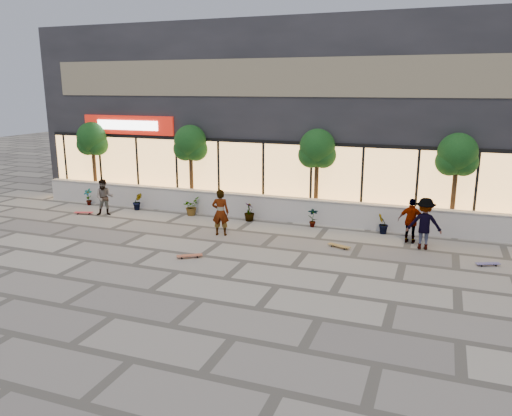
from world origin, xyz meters
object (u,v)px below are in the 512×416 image
(tree_east, at_px, (457,157))
(skater_center, at_px, (220,212))
(skater_right_near, at_px, (411,221))
(skateboard_left, at_px, (84,212))
(tree_mideast, at_px, (317,151))
(tree_midwest, at_px, (190,145))
(skateboard_center, at_px, (190,256))
(skater_right_far, at_px, (424,224))
(skateboard_right_near, at_px, (339,246))
(skateboard_right_far, at_px, (488,264))
(skater_left, at_px, (104,197))
(tree_west, at_px, (92,141))

(tree_east, height_order, skater_center, tree_east)
(skater_right_near, distance_m, skateboard_left, 14.17)
(tree_mideast, distance_m, skateboard_left, 10.82)
(tree_midwest, distance_m, skateboard_left, 5.71)
(tree_midwest, distance_m, skater_right_near, 10.53)
(tree_midwest, height_order, skateboard_center, tree_midwest)
(tree_midwest, xyz_separation_m, skater_right_far, (10.56, -2.62, -2.06))
(tree_midwest, bearing_deg, skateboard_right_near, -24.83)
(tree_east, relative_size, skater_center, 2.16)
(skateboard_left, bearing_deg, tree_mideast, -3.35)
(skater_center, distance_m, skateboard_right_far, 9.53)
(skater_right_far, relative_size, skateboard_right_near, 2.13)
(tree_midwest, xyz_separation_m, tree_east, (11.50, 0.00, 0.00))
(tree_east, xyz_separation_m, skater_left, (-14.50, -2.61, -2.17))
(tree_east, bearing_deg, tree_mideast, 180.00)
(tree_east, bearing_deg, tree_midwest, 180.00)
(skateboard_right_far, bearing_deg, tree_midwest, 139.68)
(tree_east, distance_m, skater_left, 14.89)
(skater_right_far, height_order, skateboard_right_near, skater_right_far)
(skater_center, xyz_separation_m, skater_right_far, (7.44, 0.98, 0.02))
(tree_mideast, distance_m, skater_left, 9.62)
(tree_mideast, relative_size, skater_left, 2.40)
(skater_center, relative_size, skater_right_near, 1.09)
(skateboard_center, bearing_deg, skateboard_right_near, -0.70)
(tree_midwest, relative_size, skater_right_far, 2.11)
(tree_west, bearing_deg, skateboard_right_far, -11.66)
(skateboard_center, bearing_deg, skater_left, 115.83)
(tree_midwest, xyz_separation_m, skateboard_right_near, (7.76, -3.59, -2.90))
(skateboard_right_near, bearing_deg, skater_right_near, 52.87)
(tree_mideast, distance_m, tree_east, 5.50)
(tree_west, bearing_deg, skater_right_far, -9.28)
(tree_east, height_order, skater_right_far, tree_east)
(skater_left, distance_m, skateboard_right_near, 10.83)
(skateboard_left, bearing_deg, tree_west, 98.46)
(skater_right_far, distance_m, skateboard_right_near, 3.08)
(skater_left, distance_m, skateboard_center, 7.35)
(skateboard_center, distance_m, skateboard_right_far, 9.75)
(skater_center, bearing_deg, skateboard_center, 79.43)
(skateboard_center, relative_size, skateboard_right_near, 0.97)
(tree_east, height_order, skater_left, tree_east)
(tree_mideast, xyz_separation_m, skateboard_left, (-10.04, -2.82, -2.90))
(tree_east, xyz_separation_m, skateboard_center, (-8.26, -6.42, -2.90))
(skater_right_far, bearing_deg, tree_west, -12.43)
(tree_west, xyz_separation_m, skater_center, (8.62, -3.61, -2.08))
(skater_left, distance_m, skater_right_far, 13.57)
(skater_left, distance_m, skateboard_left, 1.28)
(skater_right_far, bearing_deg, tree_mideast, -33.05)
(tree_west, bearing_deg, skater_center, -22.70)
(tree_west, relative_size, skater_right_far, 2.11)
(skateboard_left, bearing_deg, skater_left, -7.70)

